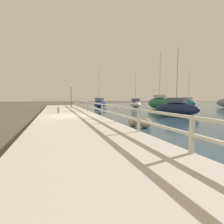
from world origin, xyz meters
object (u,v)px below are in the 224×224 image
(sailboat_green, at_px, (159,103))
(sailboat_white, at_px, (136,104))
(sailboat_navy, at_px, (176,108))
(sailboat_blue, at_px, (99,103))
(mooring_bollard, at_px, (58,110))
(dock_lamp, at_px, (71,91))
(sailboat_teal, at_px, (188,103))

(sailboat_green, bearing_deg, sailboat_white, 94.94)
(sailboat_navy, bearing_deg, sailboat_blue, 80.57)
(mooring_bollard, height_order, sailboat_green, sailboat_green)
(sailboat_blue, bearing_deg, sailboat_navy, -100.04)
(dock_lamp, distance_m, sailboat_white, 10.76)
(mooring_bollard, bearing_deg, sailboat_green, 17.25)
(mooring_bollard, relative_size, sailboat_blue, 0.08)
(mooring_bollard, bearing_deg, sailboat_navy, -18.87)
(sailboat_white, height_order, sailboat_blue, sailboat_blue)
(sailboat_green, bearing_deg, mooring_bollard, -168.41)
(sailboat_navy, xyz_separation_m, sailboat_white, (2.22, 12.98, -0.11))
(sailboat_navy, bearing_deg, sailboat_white, 57.74)
(sailboat_green, bearing_deg, sailboat_blue, 127.25)
(sailboat_white, bearing_deg, sailboat_navy, -90.97)
(sailboat_navy, relative_size, sailboat_blue, 0.85)
(mooring_bollard, relative_size, sailboat_white, 0.09)
(mooring_bollard, bearing_deg, sailboat_blue, 59.50)
(mooring_bollard, xyz_separation_m, sailboat_teal, (22.83, 9.33, 0.16))
(sailboat_green, bearing_deg, sailboat_teal, 23.01)
(mooring_bollard, relative_size, sailboat_navy, 0.09)
(dock_lamp, height_order, sailboat_green, sailboat_green)
(mooring_bollard, relative_size, dock_lamp, 0.18)
(mooring_bollard, height_order, sailboat_teal, sailboat_teal)
(sailboat_blue, bearing_deg, mooring_bollard, -143.67)
(sailboat_white, bearing_deg, dock_lamp, -162.97)
(sailboat_green, distance_m, sailboat_teal, 10.81)
(sailboat_teal, bearing_deg, sailboat_blue, -175.71)
(mooring_bollard, height_order, sailboat_blue, sailboat_blue)
(dock_lamp, distance_m, sailboat_blue, 6.13)
(sailboat_teal, relative_size, sailboat_blue, 0.92)
(dock_lamp, height_order, sailboat_blue, sailboat_blue)
(dock_lamp, xyz_separation_m, sailboat_white, (10.49, 1.53, -1.87))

